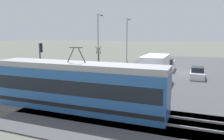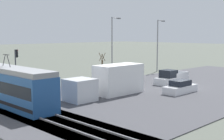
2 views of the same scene
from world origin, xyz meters
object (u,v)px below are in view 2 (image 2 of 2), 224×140
at_px(box_truck, 110,81).
at_px(sedan_car_0, 180,88).
at_px(street_tree, 102,66).
at_px(no_parking_sign, 44,76).
at_px(street_lamp_mid_block, 158,42).
at_px(light_rail_tram, 7,86).
at_px(street_lamp_near_crossing, 113,42).
at_px(traffic_light_pole, 16,63).
at_px(pickup_truck, 171,78).

height_order(box_truck, sedan_car_0, box_truck).
bearing_deg(box_truck, street_tree, -39.47).
height_order(sedan_car_0, no_parking_sign, no_parking_sign).
xyz_separation_m(street_tree, street_lamp_mid_block, (-0.93, -12.49, 3.41)).
relative_size(box_truck, street_tree, 2.52).
height_order(light_rail_tram, street_lamp_near_crossing, street_lamp_near_crossing).
distance_m(sedan_car_0, street_lamp_near_crossing, 18.72).
bearing_deg(street_lamp_near_crossing, street_tree, 114.64).
height_order(traffic_light_pole, no_parking_sign, traffic_light_pole).
bearing_deg(pickup_truck, light_rail_tram, 79.14).
distance_m(sedan_car_0, street_tree, 15.32).
bearing_deg(sedan_car_0, light_rail_tram, 62.61).
xyz_separation_m(light_rail_tram, street_lamp_near_crossing, (8.63, -22.49, 3.49)).
height_order(street_tree, no_parking_sign, street_tree).
bearing_deg(street_lamp_mid_block, pickup_truck, 134.10).
distance_m(box_truck, sedan_car_0, 7.95).
xyz_separation_m(light_rail_tram, no_parking_sign, (6.43, -8.00, -0.53)).
height_order(street_tree, street_lamp_near_crossing, street_lamp_near_crossing).
relative_size(light_rail_tram, street_lamp_mid_block, 1.49).
xyz_separation_m(box_truck, sedan_car_0, (-4.57, -6.45, -0.89)).
distance_m(street_tree, no_parking_sign, 10.41).
xyz_separation_m(street_lamp_near_crossing, no_parking_sign, (-2.20, 14.49, -4.02)).
bearing_deg(no_parking_sign, box_truck, -170.56).
bearing_deg(pickup_truck, box_truck, 89.07).
distance_m(pickup_truck, sedan_car_0, 6.37).
bearing_deg(no_parking_sign, light_rail_tram, 128.80).
xyz_separation_m(pickup_truck, traffic_light_pole, (11.03, 16.11, 2.32)).
distance_m(sedan_car_0, traffic_light_pole, 19.39).
bearing_deg(street_tree, street_lamp_near_crossing, -65.36).
height_order(light_rail_tram, street_tree, light_rail_tram).
xyz_separation_m(light_rail_tram, street_lamp_mid_block, (5.82, -30.88, 3.35)).
relative_size(street_tree, no_parking_sign, 1.86).
height_order(pickup_truck, street_tree, street_tree).
xyz_separation_m(light_rail_tram, pickup_truck, (-3.98, -20.76, -1.00)).
bearing_deg(street_tree, street_lamp_mid_block, -94.25).
xyz_separation_m(street_lamp_mid_block, no_parking_sign, (0.61, 22.88, -3.88)).
distance_m(traffic_light_pole, street_lamp_near_crossing, 18.04).
distance_m(traffic_light_pole, no_parking_sign, 3.88).
distance_m(pickup_truck, traffic_light_pole, 19.67).
xyz_separation_m(sedan_car_0, no_parking_sign, (14.80, 8.15, 0.59)).
height_order(light_rail_tram, no_parking_sign, light_rail_tram).
relative_size(pickup_truck, street_lamp_mid_block, 0.60).
xyz_separation_m(box_truck, street_lamp_near_crossing, (12.43, -12.79, 3.72)).
relative_size(sedan_car_0, street_lamp_near_crossing, 0.48).
bearing_deg(traffic_light_pole, street_lamp_near_crossing, -84.95).
distance_m(street_lamp_mid_block, no_parking_sign, 23.21).
distance_m(light_rail_tram, street_lamp_near_crossing, 24.34).
relative_size(box_truck, street_lamp_mid_block, 1.06).
height_order(pickup_truck, sedan_car_0, pickup_truck).
xyz_separation_m(traffic_light_pole, street_lamp_near_crossing, (1.58, -17.84, 2.18)).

